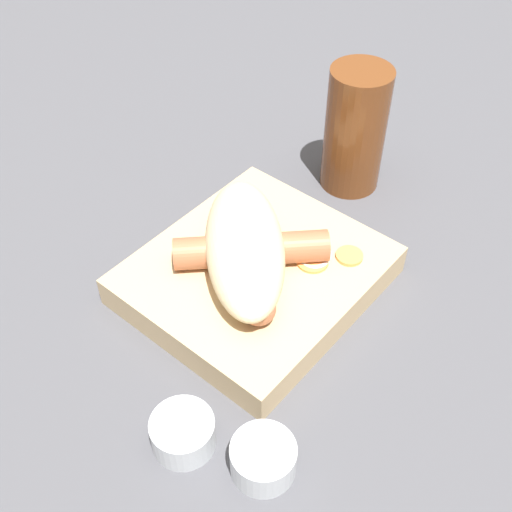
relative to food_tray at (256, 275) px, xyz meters
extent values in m
plane|color=#4C4C51|center=(0.00, 0.00, -0.02)|extent=(3.00, 3.00, 0.00)
cube|color=tan|center=(0.00, 0.00, 0.00)|extent=(0.21, 0.19, 0.03)
ellipsoid|color=beige|center=(-0.01, 0.01, 0.04)|extent=(0.17, 0.17, 0.05)
cylinder|color=#B26642|center=(0.00, 0.01, 0.03)|extent=(0.12, 0.12, 0.03)
sphere|color=#B26642|center=(0.05, 0.05, 0.03)|extent=(0.03, 0.03, 0.03)
sphere|color=#B26642|center=(-0.05, -0.04, 0.03)|extent=(0.03, 0.03, 0.03)
cylinder|color=#F99E4C|center=(0.03, -0.04, 0.02)|extent=(0.04, 0.04, 0.00)
cylinder|color=#F99E4C|center=(0.06, -0.06, 0.02)|extent=(0.03, 0.03, 0.00)
torus|color=silver|center=(0.04, -0.03, 0.02)|extent=(0.04, 0.04, 0.00)
torus|color=silver|center=(0.04, -0.04, 0.02)|extent=(0.03, 0.03, 0.00)
cylinder|color=silver|center=(-0.16, -0.06, 0.00)|extent=(0.05, 0.05, 0.03)
cylinder|color=white|center=(-0.16, -0.06, -0.01)|extent=(0.04, 0.04, 0.01)
cylinder|color=silver|center=(-0.13, -0.12, 0.00)|extent=(0.05, 0.05, 0.03)
cylinder|color=white|center=(-0.13, -0.12, -0.01)|extent=(0.04, 0.04, 0.01)
cylinder|color=brown|center=(0.18, 0.02, 0.05)|extent=(0.06, 0.06, 0.13)
camera|label=1|loc=(-0.30, -0.26, 0.43)|focal=45.00mm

